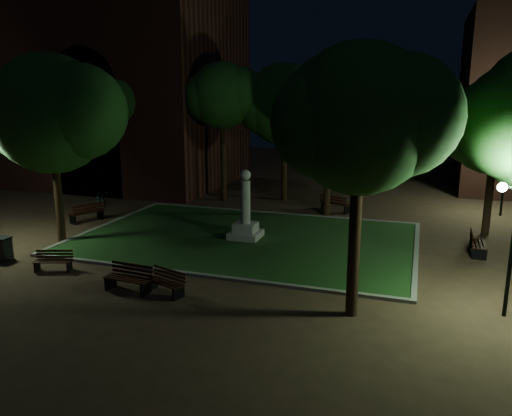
{
  "coord_description": "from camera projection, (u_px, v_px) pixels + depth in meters",
  "views": [
    {
      "loc": [
        7.47,
        -19.05,
        6.7
      ],
      "look_at": [
        0.84,
        1.0,
        1.78
      ],
      "focal_mm": 35.0,
      "sensor_mm": 36.0,
      "label": 1
    }
  ],
  "objects": [
    {
      "name": "tree_far_north",
      "position": [
        287.0,
        105.0,
        30.36
      ],
      "size": [
        6.14,
        5.01,
        8.46
      ],
      "color": "black",
      "rests_on": "ground"
    },
    {
      "name": "lawn_kerb",
      "position": [
        246.0,
        238.0,
        23.25
      ],
      "size": [
        15.4,
        10.4,
        0.12
      ],
      "color": "slate",
      "rests_on": "ground"
    },
    {
      "name": "tree_north_wl",
      "position": [
        224.0,
        96.0,
        30.17
      ],
      "size": [
        4.97,
        4.05,
        8.53
      ],
      "color": "black",
      "rests_on": "ground"
    },
    {
      "name": "tree_se",
      "position": [
        363.0,
        119.0,
        14.02
      ],
      "size": [
        5.32,
        4.34,
        8.13
      ],
      "color": "black",
      "rests_on": "ground"
    },
    {
      "name": "bench_far_side",
      "position": [
        335.0,
        204.0,
        28.45
      ],
      "size": [
        1.85,
        1.24,
        0.96
      ],
      "rotation": [
        0.0,
        0.0,
        2.74
      ],
      "color": "black",
      "rests_on": "ground"
    },
    {
      "name": "bench_near_right",
      "position": [
        166.0,
        283.0,
        16.91
      ],
      "size": [
        1.6,
        0.98,
        0.83
      ],
      "rotation": [
        0.0,
        0.0,
        -0.32
      ],
      "color": "black",
      "rests_on": "ground"
    },
    {
      "name": "lamppost_nw",
      "position": [
        130.0,
        150.0,
        33.81
      ],
      "size": [
        1.18,
        0.28,
        4.02
      ],
      "color": "black",
      "rests_on": "ground"
    },
    {
      "name": "bicycle",
      "position": [
        101.0,
        199.0,
        30.07
      ],
      "size": [
        1.63,
        1.48,
        0.86
      ],
      "primitive_type": "imported",
      "rotation": [
        0.0,
        0.0,
        0.89
      ],
      "color": "black",
      "rests_on": "ground"
    },
    {
      "name": "bench_near_left",
      "position": [
        129.0,
        279.0,
        17.14
      ],
      "size": [
        1.73,
        0.73,
        0.93
      ],
      "rotation": [
        0.0,
        0.0,
        -0.09
      ],
      "color": "black",
      "rests_on": "ground"
    },
    {
      "name": "bench_west_near",
      "position": [
        53.0,
        261.0,
        19.13
      ],
      "size": [
        1.49,
        0.93,
        0.77
      ],
      "rotation": [
        0.0,
        0.0,
        0.33
      ],
      "color": "black",
      "rests_on": "ground"
    },
    {
      "name": "bench_right_side",
      "position": [
        477.0,
        244.0,
        21.04
      ],
      "size": [
        0.62,
        1.7,
        0.93
      ],
      "rotation": [
        0.0,
        0.0,
        1.56
      ],
      "color": "black",
      "rests_on": "ground"
    },
    {
      "name": "building_main",
      "position": [
        98.0,
        83.0,
        37.34
      ],
      "size": [
        20.0,
        12.0,
        15.0
      ],
      "color": "#451F18",
      "rests_on": "ground"
    },
    {
      "name": "tree_west",
      "position": [
        53.0,
        114.0,
        21.58
      ],
      "size": [
        6.38,
        5.21,
        8.39
      ],
      "color": "black",
      "rests_on": "ground"
    },
    {
      "name": "monument",
      "position": [
        246.0,
        219.0,
        23.05
      ],
      "size": [
        1.4,
        1.4,
        3.2
      ],
      "color": "#9E9790",
      "rests_on": "lawn"
    },
    {
      "name": "tree_nw",
      "position": [
        137.0,
        101.0,
        32.55
      ],
      "size": [
        6.18,
        5.05,
        8.65
      ],
      "color": "black",
      "rests_on": "ground"
    },
    {
      "name": "ground",
      "position": [
        230.0,
        252.0,
        21.42
      ],
      "size": [
        80.0,
        80.0,
        0.0
      ],
      "primitive_type": "plane",
      "color": "#463021"
    },
    {
      "name": "lawn",
      "position": [
        246.0,
        238.0,
        23.26
      ],
      "size": [
        15.0,
        10.0,
        0.08
      ],
      "primitive_type": "cube",
      "color": "#21431A",
      "rests_on": "ground"
    },
    {
      "name": "tree_north_er",
      "position": [
        332.0,
        98.0,
        26.23
      ],
      "size": [
        5.64,
        4.6,
        8.69
      ],
      "color": "black",
      "rests_on": "ground"
    },
    {
      "name": "trash_bin",
      "position": [
        3.0,
        249.0,
        20.29
      ],
      "size": [
        0.58,
        0.58,
        0.96
      ],
      "color": "black",
      "rests_on": "ground"
    },
    {
      "name": "tree_ne",
      "position": [
        499.0,
        126.0,
        22.93
      ],
      "size": [
        5.54,
        4.53,
        7.45
      ],
      "color": "black",
      "rests_on": "ground"
    },
    {
      "name": "bench_left_side",
      "position": [
        87.0,
        213.0,
        26.32
      ],
      "size": [
        1.32,
        1.91,
        1.0
      ],
      "rotation": [
        0.0,
        0.0,
        -2.0
      ],
      "color": "black",
      "rests_on": "ground"
    },
    {
      "name": "lamppost_ne",
      "position": [
        507.0,
        159.0,
        26.98
      ],
      "size": [
        1.18,
        0.28,
        4.56
      ],
      "color": "black",
      "rests_on": "ground"
    }
  ]
}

